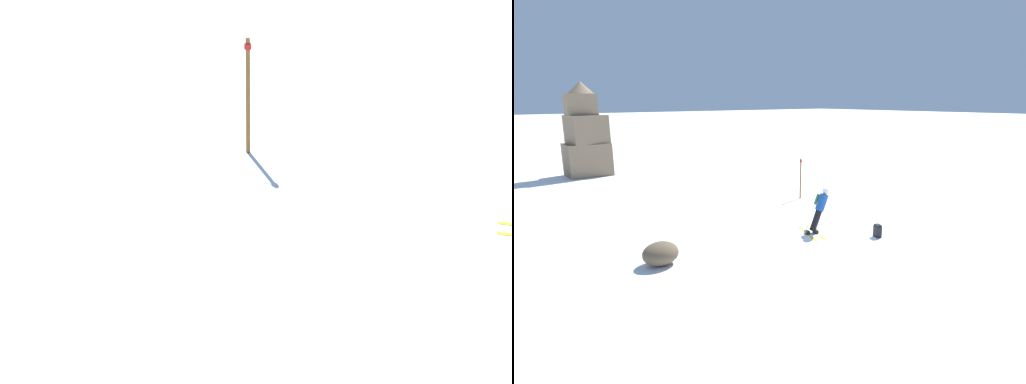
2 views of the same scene
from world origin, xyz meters
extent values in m
plane|color=white|center=(0.00, 0.00, 0.00)|extent=(300.00, 300.00, 0.00)
cube|color=yellow|center=(-1.44, 0.06, 0.01)|extent=(0.69, 1.73, 0.01)
cube|color=yellow|center=(-1.10, -0.06, 0.01)|extent=(0.69, 1.73, 0.01)
cube|color=black|center=(-1.44, 0.06, 0.07)|extent=(0.23, 0.31, 0.12)
cube|color=black|center=(-1.10, -0.06, 0.07)|extent=(0.23, 0.31, 0.12)
cylinder|color=black|center=(-1.10, -0.06, 0.53)|extent=(0.57, 0.42, 0.89)
cylinder|color=#194799|center=(-0.87, -0.14, 1.24)|extent=(0.62, 0.50, 0.74)
sphere|color=tan|center=(-0.73, -0.19, 1.67)|extent=(0.37, 0.33, 0.30)
sphere|color=silver|center=(-0.73, -0.19, 1.70)|extent=(0.42, 0.38, 0.35)
cube|color=#236633|center=(-0.77, 0.10, 1.27)|extent=(0.44, 0.31, 0.51)
cylinder|color=#B7B7BC|center=(-1.57, -0.21, 0.64)|extent=(0.97, 0.22, 1.29)
cylinder|color=#B7B7BC|center=(-0.78, -0.49, 0.57)|extent=(0.19, 0.50, 1.15)
cube|color=#7A664C|center=(-4.87, 18.56, 1.11)|extent=(2.77, 2.36, 2.23)
cube|color=#7A664C|center=(-4.75, 18.48, 3.18)|extent=(2.56, 2.36, 1.91)
cube|color=#7A664C|center=(-4.95, 18.62, 4.84)|extent=(2.02, 1.94, 1.40)
cone|color=#7A664C|center=(-4.87, 18.56, 5.95)|extent=(1.66, 1.66, 0.83)
cube|color=black|center=(0.46, -1.85, 0.22)|extent=(0.32, 0.36, 0.44)
cube|color=black|center=(0.46, -1.85, 0.47)|extent=(0.29, 0.33, 0.06)
ellipsoid|color=brown|center=(-7.19, 0.77, 0.38)|extent=(1.17, 0.99, 0.76)
cylinder|color=brown|center=(2.26, 4.54, 1.08)|extent=(0.08, 0.08, 2.15)
cylinder|color=red|center=(2.26, 4.54, 2.00)|extent=(0.13, 0.13, 0.10)
camera|label=1|loc=(-12.40, 4.98, 5.91)|focal=60.00mm
camera|label=2|loc=(-11.80, -10.80, 5.19)|focal=28.00mm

